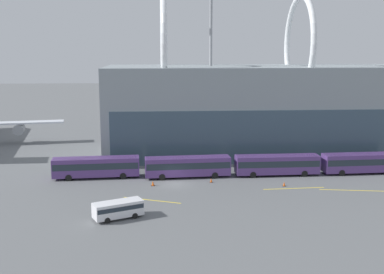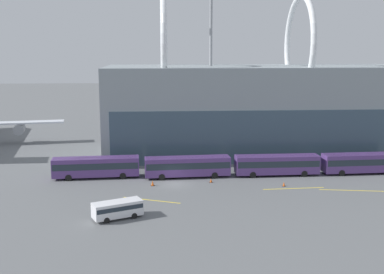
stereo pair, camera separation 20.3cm
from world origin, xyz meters
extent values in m
plane|color=slate|center=(0.00, 0.00, 0.00)|extent=(440.00, 440.00, 0.00)
torus|color=white|center=(-1.34, 20.13, 20.81)|extent=(1.10, 18.56, 18.56)
torus|color=white|center=(24.05, 20.13, 20.81)|extent=(1.10, 18.56, 18.56)
cylinder|color=gray|center=(-32.31, 34.05, 3.12)|extent=(2.81, 4.23, 2.23)
cylinder|color=silver|center=(14.98, 43.15, 5.31)|extent=(11.52, 32.51, 5.64)
sphere|color=silver|center=(11.98, 58.88, 5.31)|extent=(5.52, 5.52, 5.52)
cone|color=silver|center=(17.97, 27.42, 5.31)|extent=(6.58, 7.91, 5.36)
cube|color=silver|center=(15.34, 41.23, 4.33)|extent=(38.19, 10.58, 0.35)
cylinder|color=gray|center=(4.83, 39.23, 2.74)|extent=(3.36, 4.38, 2.67)
cylinder|color=gray|center=(25.85, 43.23, 2.74)|extent=(3.36, 4.38, 2.67)
cube|color=red|center=(17.83, 28.19, 10.98)|extent=(1.65, 6.70, 9.63)
cube|color=silver|center=(17.83, 28.19, 5.88)|extent=(15.00, 5.88, 0.28)
cylinder|color=gray|center=(12.97, 53.70, 2.65)|extent=(0.36, 0.36, 4.20)
cylinder|color=black|center=(12.97, 53.70, 0.55)|extent=(0.65, 1.16, 1.10)
cylinder|color=gray|center=(11.74, 40.54, 2.65)|extent=(0.36, 0.36, 4.20)
cylinder|color=black|center=(11.74, 40.54, 0.55)|extent=(0.65, 1.16, 1.10)
cylinder|color=gray|center=(18.94, 41.91, 2.65)|extent=(0.36, 0.36, 4.20)
cylinder|color=black|center=(18.94, 41.91, 0.55)|extent=(0.65, 1.16, 1.10)
cube|color=#56387A|center=(-12.25, 4.36, 1.81)|extent=(13.54, 3.61, 2.88)
cube|color=#232D38|center=(-12.25, 4.36, 2.10)|extent=(13.28, 3.63, 1.01)
cube|color=silver|center=(-12.25, 4.36, 3.19)|extent=(13.13, 3.50, 0.12)
cylinder|color=black|center=(-8.19, 5.91, 0.50)|extent=(1.02, 0.36, 1.00)
cylinder|color=black|center=(-8.03, 3.34, 0.50)|extent=(1.02, 0.36, 1.00)
cylinder|color=black|center=(-16.47, 5.38, 0.50)|extent=(1.02, 0.36, 1.00)
cylinder|color=black|center=(-16.31, 2.82, 0.50)|extent=(1.02, 0.36, 1.00)
cube|color=#56387A|center=(2.13, 3.77, 1.81)|extent=(13.54, 3.60, 2.88)
cube|color=#232D38|center=(2.13, 3.77, 2.10)|extent=(13.27, 3.61, 1.01)
cube|color=silver|center=(2.13, 3.77, 3.19)|extent=(13.13, 3.49, 0.12)
cylinder|color=black|center=(6.19, 5.31, 0.50)|extent=(1.02, 0.36, 1.00)
cylinder|color=black|center=(6.35, 2.74, 0.50)|extent=(1.02, 0.36, 1.00)
cylinder|color=black|center=(-2.09, 4.79, 0.50)|extent=(1.02, 0.36, 1.00)
cylinder|color=black|center=(-1.94, 2.23, 0.50)|extent=(1.02, 0.36, 1.00)
cube|color=#56387A|center=(16.51, 3.99, 1.81)|extent=(13.44, 3.01, 2.88)
cube|color=#232D38|center=(16.51, 3.99, 2.10)|extent=(13.17, 3.04, 1.01)
cube|color=silver|center=(16.51, 3.99, 3.19)|extent=(13.04, 2.92, 0.12)
cylinder|color=black|center=(20.63, 5.35, 0.50)|extent=(1.01, 0.32, 1.00)
cylinder|color=black|center=(20.68, 2.78, 0.50)|extent=(1.01, 0.32, 1.00)
cylinder|color=black|center=(12.33, 5.20, 0.50)|extent=(1.01, 0.32, 1.00)
cylinder|color=black|center=(12.38, 2.62, 0.50)|extent=(1.01, 0.32, 1.00)
cube|color=#56387A|center=(30.88, 4.29, 1.81)|extent=(13.49, 3.31, 2.88)
cube|color=#232D38|center=(30.88, 4.29, 2.10)|extent=(13.23, 3.32, 1.01)
cube|color=silver|center=(30.88, 4.29, 3.19)|extent=(13.09, 3.21, 0.12)
cylinder|color=black|center=(34.98, 5.74, 0.50)|extent=(1.01, 0.34, 1.00)
cylinder|color=black|center=(26.69, 5.41, 0.50)|extent=(1.01, 0.34, 1.00)
cylinder|color=black|center=(26.79, 2.84, 0.50)|extent=(1.01, 0.34, 1.00)
cube|color=silver|center=(-7.30, -14.48, 1.20)|extent=(6.26, 4.39, 1.80)
cube|color=#232D38|center=(-7.30, -14.48, 1.48)|extent=(6.11, 4.33, 0.54)
cylinder|color=black|center=(-8.44, -16.10, 0.35)|extent=(0.73, 0.49, 0.70)
cylinder|color=black|center=(-9.28, -14.25, 0.35)|extent=(0.73, 0.49, 0.70)
cylinder|color=black|center=(-5.33, -14.70, 0.35)|extent=(0.73, 0.49, 0.70)
cylinder|color=black|center=(-6.16, -12.85, 0.35)|extent=(0.73, 0.49, 0.70)
cylinder|color=gray|center=(7.53, 21.25, 15.20)|extent=(0.55, 0.55, 30.40)
cube|color=yellow|center=(17.23, -3.51, 0.00)|extent=(9.16, 0.71, 0.01)
cube|color=yellow|center=(26.09, -5.17, 0.00)|extent=(10.72, 2.02, 0.01)
cube|color=yellow|center=(-3.39, -7.69, 0.00)|extent=(7.80, 3.44, 0.01)
cube|color=black|center=(5.52, 0.53, 0.01)|extent=(0.47, 0.47, 0.02)
cone|color=#EA5914|center=(5.52, 0.53, 0.33)|extent=(0.35, 0.35, 0.61)
cube|color=black|center=(-3.32, -0.69, 0.01)|extent=(0.56, 0.56, 0.02)
cone|color=#EA5914|center=(-3.32, -0.69, 0.41)|extent=(0.42, 0.42, 0.76)
cube|color=black|center=(16.10, -2.24, 0.01)|extent=(0.47, 0.47, 0.02)
cone|color=#EA5914|center=(16.10, -2.24, 0.33)|extent=(0.35, 0.35, 0.62)
camera|label=1|loc=(-2.21, -69.93, 20.01)|focal=45.00mm
camera|label=2|loc=(-2.01, -69.94, 20.01)|focal=45.00mm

